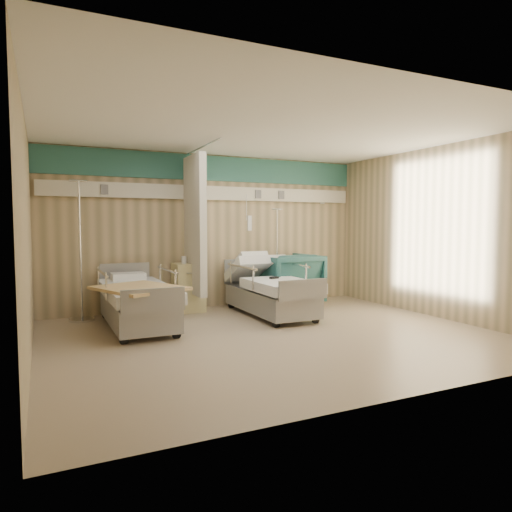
{
  "coord_description": "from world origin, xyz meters",
  "views": [
    {
      "loc": [
        -2.86,
        -5.48,
        1.53
      ],
      "look_at": [
        0.01,
        0.6,
        1.06
      ],
      "focal_mm": 32.0,
      "sensor_mm": 36.0,
      "label": 1
    }
  ],
  "objects_px": {
    "bed_right": "(270,296)",
    "iv_stand_left": "(81,292)",
    "iv_stand_right": "(277,285)",
    "bedside_cabinet": "(188,287)",
    "visitor_armchair": "(287,280)",
    "bed_left": "(138,306)"
  },
  "relations": [
    {
      "from": "bed_right",
      "to": "iv_stand_left",
      "type": "relative_size",
      "value": 0.97
    },
    {
      "from": "iv_stand_right",
      "to": "bedside_cabinet",
      "type": "bearing_deg",
      "value": -179.97
    },
    {
      "from": "bedside_cabinet",
      "to": "visitor_armchair",
      "type": "relative_size",
      "value": 0.78
    },
    {
      "from": "bed_left",
      "to": "visitor_armchair",
      "type": "relative_size",
      "value": 1.98
    },
    {
      "from": "iv_stand_right",
      "to": "visitor_armchair",
      "type": "bearing_deg",
      "value": -81.28
    },
    {
      "from": "bedside_cabinet",
      "to": "visitor_armchair",
      "type": "bearing_deg",
      "value": -9.46
    },
    {
      "from": "bed_left",
      "to": "iv_stand_left",
      "type": "height_order",
      "value": "iv_stand_left"
    },
    {
      "from": "bedside_cabinet",
      "to": "visitor_armchair",
      "type": "xyz_separation_m",
      "value": [
        1.8,
        -0.3,
        0.07
      ]
    },
    {
      "from": "iv_stand_right",
      "to": "iv_stand_left",
      "type": "relative_size",
      "value": 0.82
    },
    {
      "from": "bed_left",
      "to": "bedside_cabinet",
      "type": "bearing_deg",
      "value": 40.6
    },
    {
      "from": "visitor_armchair",
      "to": "iv_stand_left",
      "type": "bearing_deg",
      "value": -7.24
    },
    {
      "from": "visitor_armchair",
      "to": "bed_right",
      "type": "bearing_deg",
      "value": 39.72
    },
    {
      "from": "bed_right",
      "to": "bedside_cabinet",
      "type": "height_order",
      "value": "bedside_cabinet"
    },
    {
      "from": "bed_left",
      "to": "iv_stand_left",
      "type": "xyz_separation_m",
      "value": [
        -0.71,
        0.86,
        0.14
      ]
    },
    {
      "from": "bed_left",
      "to": "iv_stand_right",
      "type": "bearing_deg",
      "value": 17.81
    },
    {
      "from": "bed_left",
      "to": "visitor_armchair",
      "type": "bearing_deg",
      "value": 11.89
    },
    {
      "from": "bed_left",
      "to": "iv_stand_right",
      "type": "relative_size",
      "value": 1.18
    },
    {
      "from": "bed_right",
      "to": "iv_stand_left",
      "type": "bearing_deg",
      "value": 163.47
    },
    {
      "from": "iv_stand_left",
      "to": "bed_left",
      "type": "bearing_deg",
      "value": -50.53
    },
    {
      "from": "bed_left",
      "to": "bed_right",
      "type": "bearing_deg",
      "value": 0.0
    },
    {
      "from": "visitor_armchair",
      "to": "iv_stand_left",
      "type": "relative_size",
      "value": 0.49
    },
    {
      "from": "bed_left",
      "to": "iv_stand_left",
      "type": "distance_m",
      "value": 1.13
    }
  ]
}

